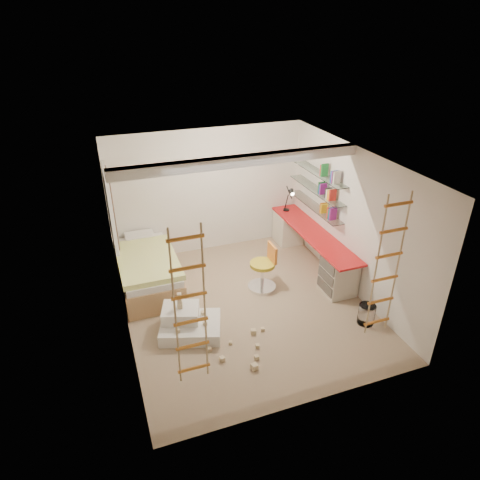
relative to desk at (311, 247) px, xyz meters
name	(u,v)px	position (x,y,z in m)	size (l,w,h in m)	color
floor	(246,306)	(-1.72, -0.86, -0.40)	(4.50, 4.50, 0.00)	#957660
ceiling_beam	(240,161)	(-1.72, -0.56, 2.12)	(4.00, 0.18, 0.16)	white
window_frame	(110,207)	(-3.69, 0.64, 1.15)	(0.06, 1.15, 1.35)	white
window_blind	(112,207)	(-3.65, 0.64, 1.15)	(0.02, 1.00, 1.20)	#4C2D1E
rope_ladder_left	(190,309)	(-3.07, -2.61, 1.11)	(0.41, 0.04, 2.13)	orange
rope_ladder_right	(387,267)	(-0.37, -2.61, 1.11)	(0.41, 0.04, 2.13)	orange
waste_bin	(366,314)	(-0.02, -1.97, -0.23)	(0.28, 0.28, 0.34)	white
desk	(311,247)	(0.00, 0.00, 0.00)	(0.56, 2.80, 0.75)	red
shelves	(316,190)	(0.15, 0.27, 1.10)	(0.25, 1.80, 0.71)	white
bed	(148,270)	(-3.20, 0.36, -0.07)	(1.02, 2.00, 0.69)	#AD7F51
task_lamp	(290,196)	(-0.05, 0.96, 0.73)	(0.14, 0.36, 0.57)	black
swivel_chair	(264,273)	(-1.22, -0.45, -0.08)	(0.52, 0.52, 0.88)	gold
play_platform	(188,323)	(-2.82, -1.19, -0.24)	(1.11, 0.98, 0.42)	silver
toy_blocks	(219,331)	(-2.43, -1.58, -0.20)	(1.40, 1.32, 0.69)	#CCB284
books	(317,184)	(0.15, 0.27, 1.21)	(0.14, 0.58, 0.92)	#8C1E7F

